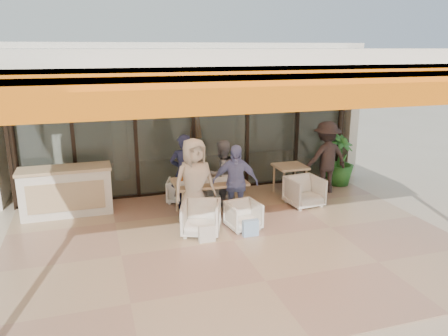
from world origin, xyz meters
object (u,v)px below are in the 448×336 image
object	(u,v)px
chair_far_left	(180,189)
chair_far_right	(216,186)
chair_near_left	(201,217)
diner_grey	(222,173)
dining_table	(209,183)
diner_cream	(194,183)
potted_palm	(340,160)
chair_near_right	(243,214)
diner_navy	(184,173)
side_chair	(304,190)
side_table	(290,170)
host_counter	(67,191)
diner_periwinkle	(235,183)
standing_woman	(326,158)

from	to	relation	value
chair_far_left	chair_far_right	size ratio (longest dim) A/B	1.01
chair_far_right	chair_near_left	world-z (taller)	chair_near_left
chair_far_left	chair_near_left	bearing A→B (deg)	108.40
diner_grey	dining_table	bearing A→B (deg)	25.50
diner_cream	potted_palm	size ratio (longest dim) A/B	1.32
chair_near_right	dining_table	bearing A→B (deg)	106.02
diner_cream	chair_near_left	bearing A→B (deg)	-100.83
diner_navy	side_chair	size ratio (longest dim) A/B	2.27
side_table	diner_cream	bearing A→B (deg)	-157.74
chair_near_left	dining_table	bearing A→B (deg)	87.96
chair_far_right	side_table	world-z (taller)	side_table
chair_near_right	diner_navy	distance (m)	1.72
dining_table	side_chair	world-z (taller)	dining_table
host_counter	dining_table	distance (m)	2.96
potted_palm	diner_periwinkle	bearing A→B (deg)	-156.46
diner_grey	side_table	bearing A→B (deg)	164.29
dining_table	potted_palm	world-z (taller)	potted_palm
diner_navy	side_chair	bearing A→B (deg)	178.02
chair_far_right	diner_grey	distance (m)	0.67
chair_far_left	side_table	xyz separation A→B (m)	(2.57, -0.35, 0.34)
dining_table	diner_periwinkle	size ratio (longest dim) A/B	0.95
diner_grey	side_chair	bearing A→B (deg)	140.19
dining_table	diner_cream	distance (m)	0.65
chair_near_left	standing_woman	size ratio (longest dim) A/B	0.40
diner_periwinkle	dining_table	bearing A→B (deg)	149.65
chair_far_left	diner_periwinkle	bearing A→B (deg)	139.36
host_counter	chair_far_right	bearing A→B (deg)	1.84
chair_far_right	diner_grey	xyz separation A→B (m)	(0.00, -0.50, 0.45)
dining_table	diner_grey	world-z (taller)	diner_grey
chair_far_right	diner_cream	size ratio (longest dim) A/B	0.33
host_counter	side_table	world-z (taller)	host_counter
host_counter	dining_table	size ratio (longest dim) A/B	1.23
diner_navy	standing_woman	size ratio (longest dim) A/B	0.95
standing_woman	potted_palm	world-z (taller)	standing_woman
diner_grey	standing_woman	xyz separation A→B (m)	(2.62, 0.08, 0.14)
diner_navy	standing_woman	xyz separation A→B (m)	(3.46, 0.08, 0.04)
chair_near_right	side_chair	distance (m)	1.91
chair_near_left	diner_periwinkle	xyz separation A→B (m)	(0.84, 0.50, 0.43)
chair_near_right	potted_palm	xyz separation A→B (m)	(3.29, 1.94, 0.36)
potted_palm	side_chair	bearing A→B (deg)	-144.09
standing_woman	chair_near_left	bearing A→B (deg)	19.27
dining_table	diner_periwinkle	world-z (taller)	diner_periwinkle
diner_grey	standing_woman	world-z (taller)	standing_woman
chair_near_left	diner_cream	distance (m)	0.72
chair_far_left	side_table	world-z (taller)	side_table
diner_navy	diner_grey	distance (m)	0.85
diner_navy	diner_cream	distance (m)	0.90
dining_table	diner_cream	bearing A→B (deg)	-132.26
diner_periwinkle	side_chair	distance (m)	1.80
chair_far_right	potted_palm	world-z (taller)	potted_palm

